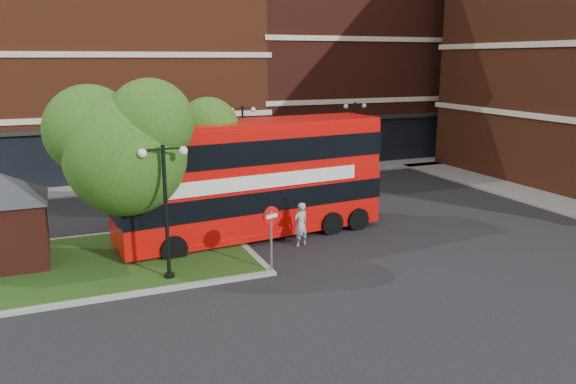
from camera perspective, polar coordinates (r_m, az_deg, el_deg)
name	(u,v)px	position (r m, az deg, el deg)	size (l,w,h in m)	color
ground	(309,262)	(22.47, 2.18, -7.14)	(120.00, 120.00, 0.00)	black
pavement_far	(206,180)	(37.51, -8.37, 1.23)	(44.00, 3.00, 0.12)	slate
pavement_side	(572,208)	(33.88, 26.91, -1.42)	(3.00, 28.00, 0.12)	slate
terrace_far_left	(64,71)	(43.12, -21.82, 11.31)	(26.00, 12.00, 14.00)	#622B17
terrace_far_right	(343,57)	(48.77, 5.58, 13.49)	(18.00, 12.00, 16.00)	#471911
traffic_island	(92,263)	(23.46, -19.28, -6.84)	(12.60, 7.60, 0.15)	gray
kiosk	(2,209)	(23.87, -27.04, -1.58)	(6.51, 6.51, 3.60)	#471911
tree_island_west	(122,143)	(22.01, -16.51, 4.79)	(5.40, 4.71, 7.21)	#2D2116
tree_island_east	(188,144)	(24.99, -10.16, 4.82)	(4.46, 3.90, 6.29)	#2D2116
lamp_island	(166,206)	(20.23, -12.31, -1.38)	(1.72, 0.36, 5.00)	black
lamp_far_left	(243,141)	(35.66, -4.60, 5.22)	(1.72, 0.36, 5.00)	black
lamp_far_right	(354,134)	(38.85, 6.76, 5.84)	(1.72, 0.36, 5.00)	black
bus	(252,171)	(24.87, -3.69, 2.10)	(12.25, 3.95, 4.60)	red
woman	(301,224)	(24.09, 1.30, -3.30)	(0.70, 0.46, 1.92)	#98979A
car_silver	(213,175)	(36.19, -7.59, 1.71)	(1.45, 3.61, 1.23)	#9FA1A5
car_white	(311,169)	(37.72, 2.31, 2.38)	(1.42, 4.08, 1.35)	silver
no_entry_sign	(271,226)	(20.78, -1.73, -3.47)	(0.69, 0.29, 2.60)	slate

